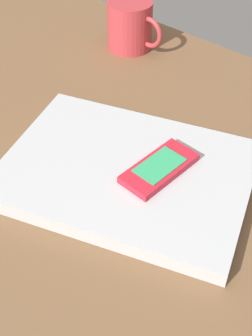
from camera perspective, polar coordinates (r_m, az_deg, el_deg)
name	(u,v)px	position (r cm, az deg, el deg)	size (l,w,h in cm)	color
desk_surface	(78,156)	(68.96, -6.04, 1.50)	(120.00, 80.00, 3.00)	brown
laptop_closed	(126,173)	(62.17, 0.00, -0.57)	(32.89, 23.87, 2.29)	#B7BABC
cell_phone_on_laptop	(159,168)	(60.51, 4.18, -0.01)	(5.63, 11.13, 1.17)	red
coffee_mug	(131,25)	(90.40, 0.59, 17.35)	(11.87, 8.51, 9.03)	#B23338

